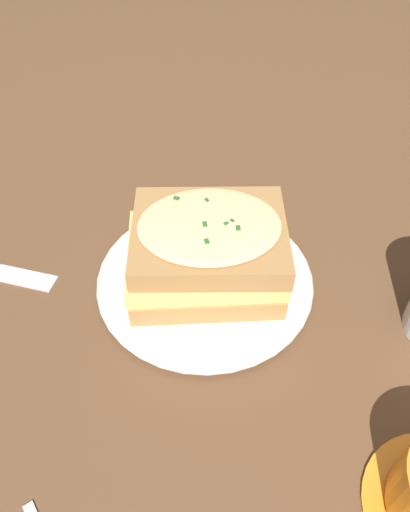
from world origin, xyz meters
TOP-DOWN VIEW (x-y plane):
  - ground_plane at (0.00, 0.00)m, footprint 2.40×2.40m
  - dinner_plate at (-0.02, -0.01)m, footprint 0.23×0.23m
  - sandwich at (-0.02, -0.01)m, footprint 0.17×0.19m

SIDE VIEW (x-z plane):
  - ground_plane at x=0.00m, z-range 0.00..0.00m
  - dinner_plate at x=-0.02m, z-range 0.00..0.02m
  - sandwich at x=-0.02m, z-range 0.01..0.09m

